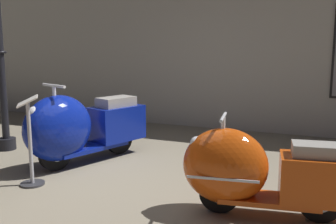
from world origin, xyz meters
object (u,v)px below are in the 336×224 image
Objects in this scene: scooter_0 at (78,127)px; info_stanchion at (30,149)px; scooter_1 at (252,171)px; lamppost at (1,60)px.

scooter_0 reaches higher than info_stanchion.
lamppost is (-4.00, 0.93, 0.97)m from scooter_1.
lamppost is at bearing 143.73° from info_stanchion.
info_stanchion is (1.48, -1.09, -0.97)m from lamppost.
scooter_0 reaches higher than scooter_1.
lamppost is 2.71× the size of info_stanchion.
lamppost reaches higher than info_stanchion.
scooter_0 is 0.67× the size of lamppost.
scooter_1 is (2.49, -0.73, -0.08)m from scooter_0.
scooter_0 is 1.82× the size of info_stanchion.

